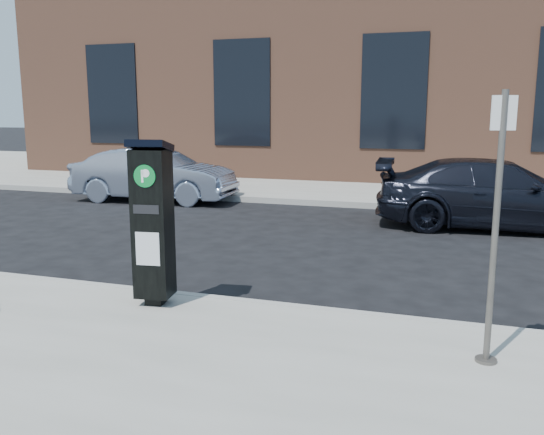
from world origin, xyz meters
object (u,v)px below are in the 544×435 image
at_px(parking_kiosk, 153,221).
at_px(car_silver, 154,175).
at_px(sign_pole, 495,232).
at_px(car_dark, 497,194).

distance_m(parking_kiosk, car_silver, 9.06).
xyz_separation_m(sign_pole, car_dark, (0.45, 7.37, -0.66)).
bearing_deg(sign_pole, car_silver, 116.82).
bearing_deg(car_dark, car_silver, 79.01).
bearing_deg(car_silver, sign_pole, -139.23).
height_order(car_silver, car_dark, car_dark).
relative_size(car_silver, car_dark, 0.88).
xyz_separation_m(car_silver, car_dark, (8.64, -1.00, 0.00)).
bearing_deg(sign_pole, car_dark, 68.94).
distance_m(car_silver, car_dark, 8.70).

